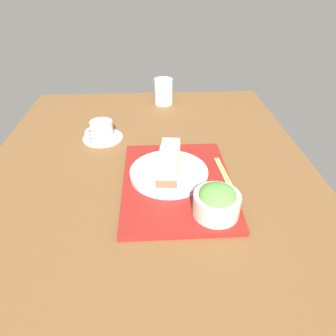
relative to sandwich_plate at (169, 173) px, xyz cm
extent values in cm
cube|color=brown|center=(-0.69, 5.58, -3.89)|extent=(140.00, 100.00, 3.00)
cube|color=maroon|center=(-2.79, -2.06, -1.60)|extent=(39.93, 29.61, 1.58)
cylinder|color=silver|center=(0.00, 0.00, 0.00)|extent=(21.94, 21.94, 1.61)
cube|color=#EFE5C1|center=(-6.34, 0.84, 1.70)|extent=(8.31, 6.05, 1.79)
cube|color=#CC6B4C|center=(-6.34, 0.84, 3.75)|extent=(8.41, 6.13, 2.29)
cube|color=#EFE5C1|center=(-6.34, 0.84, 5.79)|extent=(8.31, 6.05, 1.79)
cube|color=beige|center=(0.00, 0.00, 1.60)|extent=(8.31, 6.05, 1.60)
cube|color=#CC6B4C|center=(0.00, 0.00, 3.76)|extent=(8.60, 6.25, 2.71)
cube|color=beige|center=(0.00, 0.00, 5.91)|extent=(8.31, 6.05, 1.60)
cube|color=beige|center=(6.34, -0.84, 1.52)|extent=(8.31, 6.05, 1.44)
cube|color=gold|center=(6.34, -0.84, 3.18)|extent=(8.65, 6.38, 1.88)
cube|color=beige|center=(6.34, -0.84, 4.84)|extent=(8.31, 6.05, 1.44)
cylinder|color=beige|center=(-16.19, -10.30, 1.92)|extent=(11.13, 11.13, 5.46)
ellipsoid|color=#5B9E42|center=(-16.19, -10.30, 4.66)|extent=(8.67, 8.67, 4.77)
cube|color=tan|center=(-1.95, -15.98, -0.46)|extent=(18.46, 2.20, 0.70)
cube|color=tan|center=(-2.01, -15.19, -0.46)|extent=(18.46, 2.20, 0.70)
cylinder|color=white|center=(25.68, 21.81, -1.99)|extent=(13.83, 13.83, 0.80)
cylinder|color=white|center=(25.68, 21.81, 1.20)|extent=(7.75, 7.75, 5.58)
cylinder|color=#382111|center=(25.68, 21.81, 3.59)|extent=(7.13, 7.13, 0.40)
torus|color=white|center=(22.99, 25.40, 1.20)|extent=(2.99, 3.62, 3.92)
cylinder|color=silver|center=(56.03, -0.81, 2.98)|extent=(7.75, 7.75, 10.74)
camera|label=1|loc=(-69.96, 4.02, 49.51)|focal=32.65mm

